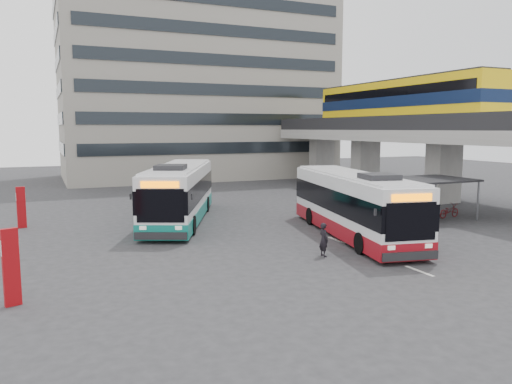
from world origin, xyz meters
name	(u,v)px	position (x,y,z in m)	size (l,w,h in m)	color
ground	(293,245)	(0.00, 0.00, 0.00)	(120.00, 120.00, 0.00)	#28282B
viaduct	(403,121)	(17.00, 12.81, 6.23)	(8.00, 32.00, 9.68)	gray
bike_shelter	(395,199)	(8.50, 3.00, 1.36)	(10.00, 4.00, 2.54)	#595B60
office_block	(197,69)	(6.00, 36.00, 12.50)	(30.00, 15.00, 25.00)	gray
road_markings	(373,254)	(2.50, -3.00, 0.01)	(0.15, 7.60, 0.01)	beige
bus_main	(353,205)	(3.85, 0.67, 1.65)	(4.90, 12.26, 3.55)	white
bus_teal	(180,193)	(-3.44, 8.31, 1.71)	(7.41, 12.47, 3.68)	white
pedestrian	(324,240)	(0.20, -2.48, 0.75)	(0.55, 0.36, 1.50)	black
sign_totem_south	(11,266)	(-12.13, -3.93, 1.30)	(0.53, 0.31, 2.51)	#99090E
sign_totem_north	(21,207)	(-12.27, 9.81, 1.22)	(0.51, 0.24, 2.36)	#99090E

